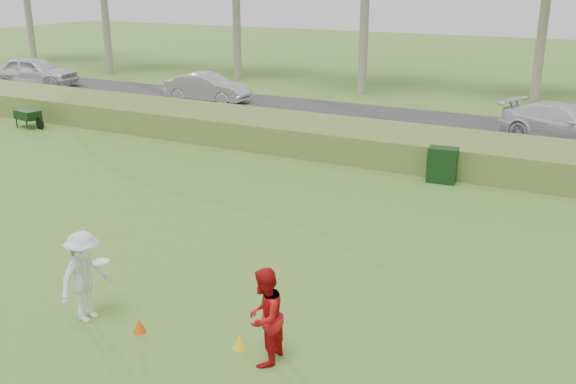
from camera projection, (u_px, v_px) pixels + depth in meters
The scene contains 12 objects.
ground at pixel (171, 338), 10.33m from camera, with size 120.00×120.00×0.00m, color #417125.
reed_strip at pixel (408, 147), 20.21m from camera, with size 80.00×3.00×0.90m, color #566F2C.
park_road at pixel (449, 129), 24.52m from camera, with size 80.00×6.00×0.06m, color #2D2D2D.
player_white at pixel (85, 276), 10.65m from camera, with size 0.85×1.04×1.58m.
player_red at pixel (264, 317), 9.45m from camera, with size 0.74×0.58×1.52m, color #B80F13.
cone_orange at pixel (139, 326), 10.45m from camera, with size 0.22×0.22×0.24m, color #E24A0B.
cone_yellow at pixel (240, 342), 9.99m from camera, with size 0.22×0.22×0.25m, color yellow.
utility_cabinet at pixel (442, 165), 18.06m from camera, with size 0.80×0.50×1.00m, color black.
wheelbarrow at pixel (28, 115), 24.67m from camera, with size 1.41×0.80×0.68m.
car_left at pixel (35, 72), 33.69m from camera, with size 1.82×4.53×1.54m, color silver.
car_mid at pixel (207, 88), 29.54m from camera, with size 1.37×3.94×1.30m, color silver.
car_right at pixel (567, 124), 22.02m from camera, with size 1.87×4.60×1.33m, color silver.
Camera 1 is at (5.95, -7.08, 5.50)m, focal length 40.00 mm.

